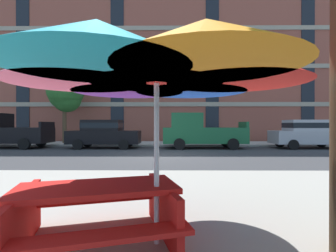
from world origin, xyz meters
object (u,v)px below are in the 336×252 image
Objects in this scene: pickup_green at (200,132)px; sedan_silver at (307,133)px; patio_umbrella at (157,65)px; pickup_black at (4,132)px; street_tree_left at (65,94)px; picnic_table at (98,210)px; sedan_black at (104,133)px.

sedan_silver is (6.68, -0.00, -0.08)m from pickup_green.
pickup_black is at bearing 129.03° from patio_umbrella.
street_tree_left reaches higher than pickup_green.
pickup_black is at bearing -130.21° from street_tree_left.
sedan_silver is at bearing 55.48° from patio_umbrella.
picnic_table is (7.04, -15.72, -3.33)m from street_tree_left.
street_tree_left reaches higher than sedan_black.
street_tree_left is (-16.45, 3.05, 2.87)m from sedan_silver.
street_tree_left is at bearing 169.51° from sedan_silver.
picnic_table is at bearing -52.82° from pickup_black.
patio_umbrella is (4.00, -12.70, 1.19)m from sedan_black.
patio_umbrella reaches higher than pickup_black.
pickup_black is at bearing 180.00° from pickup_green.
pickup_green reaches higher than sedan_black.
sedan_black reaches higher than picnic_table.
street_tree_left is (2.58, 3.05, 2.79)m from pickup_black.
pickup_green reaches higher than sedan_silver.
street_tree_left is at bearing 116.11° from patio_umbrella.
sedan_black is 6.05m from pickup_green.
sedan_silver is 15.46m from patio_umbrella.
street_tree_left is at bearing 114.12° from picnic_table.
pickup_green is 12.91m from patio_umbrella.
patio_umbrella reaches higher than sedan_black.
sedan_black is 5.60m from street_tree_left.
pickup_green is 10.61m from street_tree_left.
pickup_black is at bearing 180.00° from sedan_black.
sedan_silver is at bearing -0.00° from pickup_black.
pickup_black is 15.91m from picnic_table.
patio_umbrella is at bearing -63.89° from street_tree_left.
sedan_black is 13.11m from picnic_table.
sedan_black is 1.00× the size of sedan_silver.
sedan_silver is 0.81× the size of street_tree_left.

